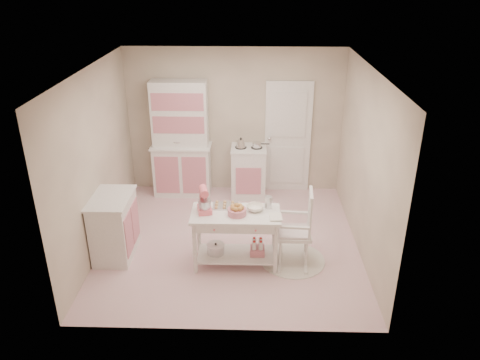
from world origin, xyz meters
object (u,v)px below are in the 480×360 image
hutch (181,139)px  base_cabinet (114,226)px  stand_mixer (204,201)px  work_table (236,238)px  rocking_chair (294,227)px  bread_basket (237,212)px  stove (249,171)px

hutch → base_cabinet: 2.23m
base_cabinet → stand_mixer: stand_mixer is taller
base_cabinet → work_table: (1.73, -0.18, -0.06)m
rocking_chair → bread_basket: (-0.78, -0.13, 0.30)m
stove → base_cabinet: bearing=-133.4°
stove → bread_basket: size_ratio=3.68×
hutch → stand_mixer: 2.29m
rocking_chair → work_table: 0.82m
hutch → work_table: bearing=-64.7°
work_table → hutch: bearing=115.3°
rocking_chair → hutch: bearing=135.1°
rocking_chair → stand_mixer: bearing=-172.9°
base_cabinet → work_table: size_ratio=0.77×
stove → base_cabinet: 2.74m
hutch → rocking_chair: size_ratio=1.89×
stove → bread_basket: 2.26m
base_cabinet → bread_basket: 1.81m
work_table → stand_mixer: stand_mixer is taller
rocking_chair → work_table: size_ratio=0.92×
hutch → bread_basket: bearing=-64.8°
hutch → work_table: 2.54m
bread_basket → work_table: bearing=111.8°
stove → work_table: 2.18m
stove → work_table: (-0.15, -2.17, -0.06)m
stove → bread_basket: stove is taller
hutch → bread_basket: (1.07, -2.27, -0.19)m
work_table → bread_basket: bearing=-68.2°
base_cabinet → stand_mixer: (1.31, -0.16, 0.51)m
stove → stand_mixer: size_ratio=2.71×
work_table → stand_mixer: bearing=177.3°
base_cabinet → work_table: bearing=-5.9°
hutch → base_cabinet: hutch is taller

